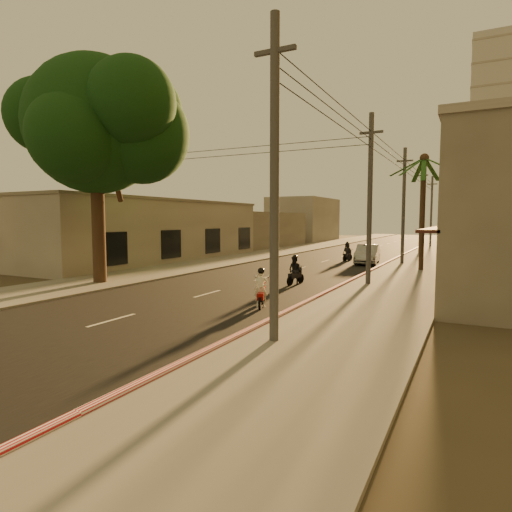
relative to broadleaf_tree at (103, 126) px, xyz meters
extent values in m
plane|color=#383023|center=(6.61, -2.14, -8.48)|extent=(160.00, 160.00, 0.00)
cube|color=black|center=(6.61, 17.86, -8.47)|extent=(10.00, 140.00, 0.02)
cube|color=slate|center=(14.11, 17.86, -8.42)|extent=(5.00, 140.00, 0.12)
cube|color=slate|center=(-0.89, 17.86, -8.42)|extent=(5.00, 140.00, 0.12)
cube|color=red|center=(11.71, 12.86, -8.38)|extent=(0.20, 60.00, 0.20)
cube|color=#381916|center=(16.31, 15.86, -5.38)|extent=(0.80, 34.00, 0.12)
cube|color=#A7A197|center=(-7.39, 11.86, -5.98)|extent=(8.00, 24.00, 5.00)
cube|color=gray|center=(-7.39, 11.86, -3.38)|extent=(8.20, 24.20, 0.20)
cylinder|color=black|center=(-0.39, -0.14, -5.48)|extent=(0.70, 0.70, 6.00)
cylinder|color=black|center=(0.41, 0.26, -2.48)|extent=(1.22, 2.17, 3.04)
cylinder|color=black|center=(-0.99, -0.44, -2.28)|extent=(1.31, 1.49, 2.73)
sphere|color=black|center=(-0.39, -0.14, 0.02)|extent=(7.20, 7.20, 7.20)
sphere|color=black|center=(1.81, 0.86, -0.48)|extent=(5.20, 5.20, 5.20)
sphere|color=black|center=(-2.19, 0.66, -0.28)|extent=(4.80, 4.80, 4.80)
sphere|color=black|center=(0.21, -1.94, -0.88)|extent=(4.60, 4.60, 4.60)
sphere|color=black|center=(2.61, -0.64, 0.72)|extent=(4.40, 4.40, 4.40)
sphere|color=black|center=(-2.79, -1.34, 0.52)|extent=(4.00, 4.00, 4.00)
sphere|color=black|center=(0.81, 2.26, 1.12)|extent=(4.40, 4.40, 4.40)
cylinder|color=black|center=(14.61, 13.86, -4.68)|extent=(0.32, 0.32, 7.60)
sphere|color=black|center=(14.61, 13.86, -0.88)|extent=(0.60, 0.60, 0.60)
cylinder|color=#38383A|center=(12.81, -6.14, -3.98)|extent=(0.26, 0.26, 9.00)
cube|color=#38383A|center=(12.81, -6.14, -0.48)|extent=(1.20, 0.12, 0.12)
cylinder|color=#38383A|center=(12.81, 5.86, -3.98)|extent=(0.26, 0.26, 9.00)
cube|color=#38383A|center=(12.81, 5.86, -0.48)|extent=(1.20, 0.12, 0.12)
cylinder|color=#38383A|center=(12.81, 17.86, -3.98)|extent=(0.26, 0.26, 9.00)
cube|color=#38383A|center=(12.81, 17.86, -0.48)|extent=(1.20, 0.12, 0.12)
cylinder|color=#38383A|center=(12.81, 29.86, -3.98)|extent=(0.26, 0.26, 9.00)
cube|color=#38383A|center=(12.81, 29.86, -0.48)|extent=(1.20, 0.12, 0.12)
cylinder|color=#38383A|center=(12.81, 41.86, -3.98)|extent=(0.26, 0.26, 9.00)
cube|color=#38383A|center=(12.81, 41.86, -0.48)|extent=(1.20, 0.12, 0.12)
cube|color=#A7A197|center=(20.61, 42.86, -5.48)|extent=(8.00, 14.00, 6.00)
cube|color=#A7A197|center=(-7.39, 31.86, -6.28)|extent=(8.00, 14.00, 4.40)
cube|color=#A7A197|center=(-7.39, 49.86, -4.98)|extent=(8.00, 14.00, 7.00)
cylinder|color=black|center=(9.99, -1.15, -8.22)|extent=(0.27, 0.51, 0.51)
cylinder|color=black|center=(10.41, -2.21, -8.22)|extent=(0.27, 0.51, 0.51)
cube|color=#9B0C0B|center=(10.23, -1.74, -7.98)|extent=(0.60, 1.02, 0.27)
cube|color=#9B0C0B|center=(10.06, -1.32, -7.84)|extent=(0.29, 0.18, 0.54)
cylinder|color=silver|center=(10.02, -1.22, -7.52)|extent=(0.48, 0.22, 0.04)
imported|color=white|center=(10.23, -1.74, -7.71)|extent=(0.81, 0.75, 1.52)
sphere|color=black|center=(10.23, -1.74, -7.00)|extent=(0.27, 0.27, 0.27)
sphere|color=silver|center=(9.79, -1.33, -7.30)|extent=(0.11, 0.11, 0.11)
sphere|color=silver|center=(10.26, -1.15, -7.30)|extent=(0.11, 0.11, 0.11)
cylinder|color=black|center=(9.30, 5.11, -8.22)|extent=(0.17, 0.52, 0.52)
cylinder|color=black|center=(9.11, 3.97, -8.22)|extent=(0.17, 0.52, 0.52)
cube|color=black|center=(9.19, 4.47, -7.97)|extent=(0.42, 1.04, 0.28)
cube|color=black|center=(9.27, 4.92, -7.83)|extent=(0.29, 0.14, 0.55)
cylinder|color=silver|center=(9.28, 5.03, -7.51)|extent=(0.51, 0.12, 0.04)
imported|color=black|center=(9.19, 4.47, -7.70)|extent=(0.94, 0.82, 1.55)
sphere|color=black|center=(9.19, 4.47, -6.98)|extent=(0.28, 0.28, 0.28)
cylinder|color=black|center=(9.95, 17.77, -8.23)|extent=(0.17, 0.51, 0.50)
cylinder|color=black|center=(10.13, 16.67, -8.23)|extent=(0.17, 0.51, 0.50)
cube|color=black|center=(10.05, 17.16, -7.99)|extent=(0.40, 1.01, 0.27)
cube|color=black|center=(9.98, 17.60, -7.85)|extent=(0.28, 0.13, 0.53)
cylinder|color=silver|center=(9.97, 17.70, -7.54)|extent=(0.49, 0.12, 0.04)
imported|color=black|center=(10.05, 17.16, -7.73)|extent=(0.99, 0.64, 1.50)
sphere|color=black|center=(10.05, 17.16, -7.03)|extent=(0.27, 0.27, 0.27)
cylinder|color=black|center=(8.32, 19.53, -8.22)|extent=(0.19, 0.53, 0.52)
cylinder|color=black|center=(8.10, 18.39, -8.22)|extent=(0.19, 0.53, 0.52)
cube|color=black|center=(8.20, 18.89, -7.96)|extent=(0.45, 1.05, 0.28)
cube|color=black|center=(8.28, 19.35, -7.82)|extent=(0.29, 0.14, 0.56)
cylinder|color=silver|center=(8.31, 19.46, -7.50)|extent=(0.51, 0.14, 0.04)
imported|color=black|center=(8.20, 18.89, -7.69)|extent=(0.95, 0.78, 1.56)
sphere|color=black|center=(8.20, 18.89, -6.96)|extent=(0.28, 0.28, 0.28)
imported|color=#A2A5AA|center=(10.26, 17.26, -7.70)|extent=(2.73, 5.06, 1.54)
camera|label=1|loc=(17.73, -16.90, -4.97)|focal=30.00mm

